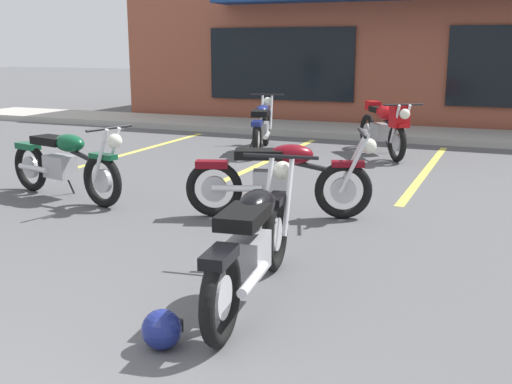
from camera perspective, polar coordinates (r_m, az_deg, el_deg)
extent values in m
plane|color=#515154|center=(6.10, -2.97, -4.94)|extent=(80.00, 80.00, 0.00)
cube|color=#A8A59E|center=(13.79, 11.82, 5.24)|extent=(22.00, 1.80, 0.14)
cube|color=brown|center=(17.28, 14.45, 12.58)|extent=(14.23, 5.17, 3.70)
cube|color=black|center=(15.43, 2.18, 11.46)|extent=(3.64, 0.06, 1.70)
cube|color=#DBCC4C|center=(11.86, -10.37, 3.74)|extent=(0.12, 4.80, 0.01)
cube|color=#DBCC4C|center=(10.71, 1.33, 2.95)|extent=(0.12, 4.80, 0.01)
cube|color=#DBCC4C|center=(10.09, 15.11, 1.87)|extent=(0.12, 4.80, 0.01)
torus|color=black|center=(4.09, -3.18, -9.46)|extent=(0.18, 0.65, 0.64)
cylinder|color=#B7B7BC|center=(4.09, -3.18, -9.46)|extent=(0.09, 0.29, 0.29)
torus|color=black|center=(5.39, 1.73, -3.81)|extent=(0.18, 0.65, 0.64)
cylinder|color=#B7B7BC|center=(5.39, 1.73, -3.81)|extent=(0.09, 0.29, 0.29)
cylinder|color=silver|center=(5.43, 1.08, -0.20)|extent=(0.08, 0.33, 0.66)
cylinder|color=silver|center=(5.38, 2.93, -0.32)|extent=(0.08, 0.33, 0.66)
cylinder|color=black|center=(5.42, 2.23, 3.22)|extent=(0.66, 0.11, 0.03)
sphere|color=silver|center=(5.52, 2.41, 1.93)|extent=(0.19, 0.19, 0.17)
cube|color=black|center=(5.35, 1.85, -0.61)|extent=(0.18, 0.37, 0.06)
cube|color=#9E9EA3|center=(4.63, -0.65, -5.63)|extent=(0.29, 0.43, 0.28)
cylinder|color=silver|center=(4.28, -0.22, -7.84)|extent=(0.14, 0.55, 0.07)
cylinder|color=black|center=(4.75, 0.02, -2.14)|extent=(0.17, 0.94, 0.26)
ellipsoid|color=black|center=(4.75, 0.08, -1.15)|extent=(0.32, 0.51, 0.22)
cube|color=black|center=(4.41, -1.17, -2.26)|extent=(0.34, 0.55, 0.10)
cube|color=black|center=(3.97, -3.32, -5.84)|extent=(0.20, 0.38, 0.08)
cylinder|color=black|center=(4.71, -3.01, -8.70)|extent=(0.14, 0.04, 0.29)
torus|color=black|center=(8.85, -19.67, 2.12)|extent=(0.64, 0.26, 0.64)
cylinder|color=#B7B7BC|center=(8.85, -19.67, 2.12)|extent=(0.29, 0.13, 0.29)
torus|color=black|center=(7.71, -13.70, 0.98)|extent=(0.64, 0.26, 0.64)
cylinder|color=#B7B7BC|center=(7.71, -13.70, 0.98)|extent=(0.29, 0.13, 0.29)
cylinder|color=silver|center=(7.63, -12.83, 3.36)|extent=(0.33, 0.12, 0.66)
cylinder|color=silver|center=(7.52, -13.87, 3.16)|extent=(0.33, 0.12, 0.66)
cylinder|color=black|center=(7.47, -13.07, 5.62)|extent=(0.20, 0.65, 0.03)
sphere|color=silver|center=(7.42, -12.62, 4.51)|extent=(0.21, 0.21, 0.17)
cube|color=#0F4C2D|center=(7.62, -13.63, 3.15)|extent=(0.38, 0.23, 0.06)
cube|color=#9E9EA3|center=(8.32, -17.26, 2.20)|extent=(0.45, 0.33, 0.28)
cylinder|color=silver|center=(8.55, -19.46, 2.04)|extent=(0.55, 0.20, 0.07)
cylinder|color=black|center=(8.12, -16.53, 3.71)|extent=(0.93, 0.29, 0.26)
ellipsoid|color=#0F4C2D|center=(8.09, -16.48, 4.26)|extent=(0.53, 0.37, 0.22)
cube|color=black|center=(8.38, -17.97, 4.45)|extent=(0.57, 0.40, 0.10)
cube|color=#0F4C2D|center=(8.82, -19.88, 3.92)|extent=(0.39, 0.24, 0.08)
cylinder|color=black|center=(8.53, -16.44, 0.73)|extent=(0.06, 0.14, 0.29)
torus|color=black|center=(12.04, 10.01, 5.41)|extent=(0.43, 0.59, 0.64)
cylinder|color=#B7B7BC|center=(12.04, 10.01, 5.41)|extent=(0.20, 0.28, 0.29)
torus|color=black|center=(10.71, 12.60, 4.36)|extent=(0.43, 0.59, 0.64)
cylinder|color=#B7B7BC|center=(10.71, 12.60, 4.36)|extent=(0.20, 0.28, 0.29)
cylinder|color=silver|center=(10.61, 13.34, 5.99)|extent=(0.21, 0.30, 0.66)
cylinder|color=silver|center=(10.54, 12.43, 5.99)|extent=(0.21, 0.30, 0.66)
cylinder|color=black|center=(10.47, 13.14, 7.67)|extent=(0.58, 0.38, 0.03)
sphere|color=silver|center=(10.41, 13.27, 6.86)|extent=(0.23, 0.23, 0.17)
cube|color=#B70F14|center=(10.63, 12.76, 5.93)|extent=(0.31, 0.38, 0.06)
cube|color=#9E9EA3|center=(11.43, 11.11, 5.37)|extent=(0.42, 0.47, 0.28)
cylinder|color=silver|center=(11.73, 9.82, 5.42)|extent=(0.35, 0.50, 0.07)
cylinder|color=black|center=(11.22, 11.52, 6.45)|extent=(0.55, 0.83, 0.26)
ellipsoid|color=#B70F14|center=(11.17, 11.62, 7.04)|extent=(0.53, 0.60, 0.26)
cube|color=#B70F14|center=(10.60, 12.82, 6.67)|extent=(0.36, 0.35, 0.36)
cube|color=black|center=(11.48, 11.01, 7.32)|extent=(0.42, 0.47, 0.10)
cube|color=#B70F14|center=(11.76, 10.51, 7.67)|extent=(0.34, 0.38, 0.16)
cylinder|color=black|center=(11.60, 11.76, 4.15)|extent=(0.13, 0.09, 0.29)
torus|color=black|center=(10.79, 0.09, 4.75)|extent=(0.27, 0.64, 0.64)
cylinder|color=#B7B7BC|center=(10.79, 0.09, 4.75)|extent=(0.13, 0.29, 0.29)
torus|color=black|center=(12.21, 0.91, 5.72)|extent=(0.27, 0.64, 0.64)
cylinder|color=#B7B7BC|center=(12.21, 0.91, 5.72)|extent=(0.13, 0.29, 0.29)
cylinder|color=silver|center=(12.28, 0.54, 7.27)|extent=(0.13, 0.32, 0.66)
cylinder|color=silver|center=(12.27, 1.39, 7.25)|extent=(0.13, 0.32, 0.66)
cylinder|color=black|center=(12.33, 1.01, 8.78)|extent=(0.64, 0.21, 0.03)
sphere|color=silver|center=(12.42, 1.05, 8.16)|extent=(0.21, 0.21, 0.17)
cube|color=navy|center=(12.22, 0.94, 7.14)|extent=(0.23, 0.38, 0.06)
cube|color=#9E9EA3|center=(11.41, 0.48, 5.61)|extent=(0.34, 0.45, 0.28)
cylinder|color=silver|center=(11.04, 0.99, 5.14)|extent=(0.21, 0.55, 0.07)
cylinder|color=black|center=(11.58, 0.60, 6.91)|extent=(0.31, 0.92, 0.26)
ellipsoid|color=navy|center=(11.59, 0.61, 7.32)|extent=(0.38, 0.53, 0.22)
cube|color=black|center=(11.24, 0.40, 7.13)|extent=(0.41, 0.58, 0.10)
cube|color=navy|center=(10.74, 0.08, 6.21)|extent=(0.25, 0.39, 0.08)
cylinder|color=black|center=(11.40, -0.46, 4.28)|extent=(0.14, 0.06, 0.29)
torus|color=black|center=(7.09, -3.80, 0.29)|extent=(0.64, 0.30, 0.64)
cylinder|color=#B7B7BC|center=(7.09, -3.80, 0.29)|extent=(0.29, 0.15, 0.29)
torus|color=black|center=(7.06, 7.89, 0.14)|extent=(0.64, 0.30, 0.64)
cylinder|color=#B7B7BC|center=(7.06, 7.89, 0.14)|extent=(0.29, 0.15, 0.29)
cylinder|color=silver|center=(7.09, 8.72, 2.81)|extent=(0.32, 0.15, 0.66)
cylinder|color=silver|center=(6.92, 8.85, 2.54)|extent=(0.32, 0.15, 0.66)
cylinder|color=black|center=(6.96, 9.53, 5.26)|extent=(0.25, 0.63, 0.03)
sphere|color=silver|center=(6.99, 10.14, 4.11)|extent=(0.22, 0.22, 0.17)
cube|color=maroon|center=(7.00, 8.29, 2.53)|extent=(0.39, 0.25, 0.06)
cube|color=#9E9EA3|center=(7.02, 1.39, 0.86)|extent=(0.46, 0.36, 0.28)
cylinder|color=silver|center=(6.92, -1.72, 0.33)|extent=(0.54, 0.25, 0.07)
cylinder|color=black|center=(6.97, 3.04, 2.77)|extent=(0.91, 0.37, 0.26)
ellipsoid|color=maroon|center=(6.96, 3.21, 3.41)|extent=(0.54, 0.40, 0.22)
cube|color=black|center=(6.97, 0.25, 3.45)|extent=(0.58, 0.43, 0.10)
cube|color=maroon|center=(7.03, -3.99, 2.52)|extent=(0.39, 0.27, 0.08)
cylinder|color=black|center=(7.26, 0.87, -0.84)|extent=(0.07, 0.14, 0.29)
sphere|color=navy|center=(4.14, -8.50, -12.16)|extent=(0.26, 0.26, 0.26)
cube|color=black|center=(4.23, -7.77, -11.70)|extent=(0.18, 0.03, 0.09)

